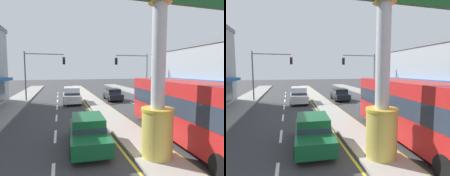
# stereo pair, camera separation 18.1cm
# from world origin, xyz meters

# --- Properties ---
(median_strip) EXTENTS (1.98, 52.00, 0.14)m
(median_strip) POSITION_xyz_m (0.00, 18.00, 0.07)
(median_strip) COLOR #A39E93
(median_strip) RESTS_ON ground
(sidewalk_left) EXTENTS (2.94, 60.00, 0.18)m
(sidewalk_left) POSITION_xyz_m (-9.06, 16.00, 0.09)
(sidewalk_left) COLOR gray
(sidewalk_left) RESTS_ON ground
(sidewalk_right) EXTENTS (2.94, 60.00, 0.18)m
(sidewalk_right) POSITION_xyz_m (9.06, 16.00, 0.09)
(sidewalk_right) COLOR gray
(sidewalk_right) RESTS_ON ground
(lane_markings) EXTENTS (8.72, 52.00, 0.01)m
(lane_markings) POSITION_xyz_m (0.00, 16.65, 0.00)
(lane_markings) COLOR silver
(lane_markings) RESTS_ON ground
(district_sign) EXTENTS (7.59, 1.38, 8.00)m
(district_sign) POSITION_xyz_m (0.00, 5.05, 4.14)
(district_sign) COLOR gold
(district_sign) RESTS_ON median_strip
(traffic_light_left_side) EXTENTS (4.86, 0.46, 6.20)m
(traffic_light_left_side) POSITION_xyz_m (-6.23, 22.73, 4.25)
(traffic_light_left_side) COLOR slate
(traffic_light_left_side) RESTS_ON ground
(traffic_light_right_side) EXTENTS (4.86, 0.46, 6.20)m
(traffic_light_right_side) POSITION_xyz_m (6.23, 21.97, 4.25)
(traffic_light_right_side) COLOR slate
(traffic_light_right_side) RESTS_ON ground
(bus_near_right_lane) EXTENTS (3.04, 11.31, 3.26)m
(bus_near_right_lane) POSITION_xyz_m (2.64, 5.88, 1.87)
(bus_near_right_lane) COLOR #B21E1E
(bus_near_right_lane) RESTS_ON ground
(sedan_far_right_lane) EXTENTS (1.96, 4.36, 1.53)m
(sedan_far_right_lane) POSITION_xyz_m (2.64, 20.96, 0.79)
(sedan_far_right_lane) COLOR black
(sedan_far_right_lane) RESTS_ON ground
(suv_near_left_lane) EXTENTS (2.04, 4.64, 1.90)m
(suv_near_left_lane) POSITION_xyz_m (-2.64, 20.10, 0.98)
(suv_near_left_lane) COLOR silver
(suv_near_left_lane) RESTS_ON ground
(sedan_mid_left_lane) EXTENTS (2.02, 4.39, 1.53)m
(sedan_mid_left_lane) POSITION_xyz_m (-2.64, 7.31, 0.79)
(sedan_mid_left_lane) COLOR #14562D
(sedan_mid_left_lane) RESTS_ON ground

